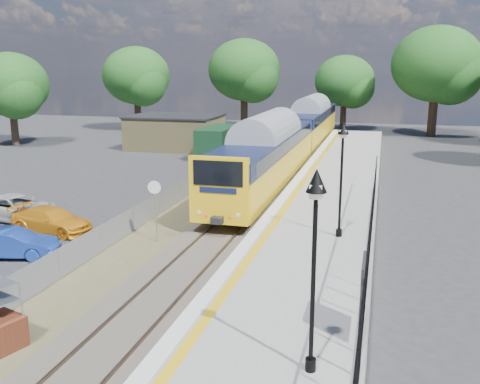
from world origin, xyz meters
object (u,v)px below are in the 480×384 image
(car_white, at_px, (17,208))
(victorian_lamp_south, at_px, (315,225))
(car_yellow, at_px, (52,220))
(train, at_px, (294,133))
(car_blue, at_px, (12,243))
(victorian_lamp_north, at_px, (342,152))
(speed_sign, at_px, (155,201))

(car_white, bearing_deg, victorian_lamp_south, -115.28)
(victorian_lamp_south, distance_m, car_yellow, 17.05)
(train, bearing_deg, victorian_lamp_south, -80.04)
(car_yellow, height_order, car_white, car_white)
(car_yellow, bearing_deg, car_blue, -164.29)
(victorian_lamp_north, distance_m, speed_sign, 8.16)
(victorian_lamp_north, bearing_deg, speed_sign, -178.17)
(victorian_lamp_north, xyz_separation_m, car_yellow, (-13.12, -0.03, -3.71))
(train, bearing_deg, speed_sign, -96.61)
(train, height_order, car_yellow, train)
(car_blue, distance_m, car_white, 5.75)
(victorian_lamp_south, relative_size, victorian_lamp_north, 1.00)
(speed_sign, relative_size, car_blue, 0.78)
(victorian_lamp_south, relative_size, train, 0.11)
(car_white, bearing_deg, train, -18.59)
(car_blue, bearing_deg, train, -30.27)
(speed_sign, xyz_separation_m, car_white, (-8.23, 1.58, -1.27))
(car_yellow, distance_m, car_white, 3.21)
(victorian_lamp_north, bearing_deg, victorian_lamp_south, -88.85)
(victorian_lamp_north, distance_m, car_white, 16.50)
(train, bearing_deg, car_white, -118.23)
(victorian_lamp_north, distance_m, car_blue, 13.65)
(car_yellow, bearing_deg, speed_sign, -83.95)
(victorian_lamp_north, xyz_separation_m, car_white, (-16.03, 1.33, -3.67))
(victorian_lamp_south, xyz_separation_m, car_blue, (-12.90, 6.65, -3.71))
(speed_sign, relative_size, car_white, 0.62)
(victorian_lamp_south, distance_m, speed_sign, 12.84)
(victorian_lamp_south, height_order, car_blue, victorian_lamp_south)
(car_blue, xyz_separation_m, car_white, (-3.33, 4.69, 0.04))
(victorian_lamp_north, distance_m, train, 22.06)
(speed_sign, height_order, car_blue, speed_sign)
(car_blue, bearing_deg, victorian_lamp_south, -130.85)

